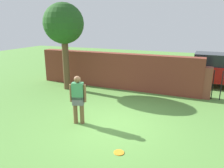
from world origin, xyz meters
name	(u,v)px	position (x,y,z in m)	size (l,w,h in m)	color
ground_plane	(111,125)	(0.00, 0.00, 0.00)	(40.00, 40.00, 0.00)	#568C3D
brick_wall	(115,71)	(-1.50, 4.06, 0.89)	(8.41, 0.50, 1.79)	brown
tree	(64,25)	(-3.66, 2.92, 3.15)	(1.91, 1.91, 4.17)	brown
person	(78,98)	(-1.05, -0.26, 0.90)	(0.52, 0.32, 1.62)	brown
car	(214,70)	(3.17, 6.38, 0.86)	(4.24, 2.00, 1.72)	#A51111
frisbee_orange	(119,152)	(0.79, -1.36, 0.01)	(0.27, 0.27, 0.02)	orange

